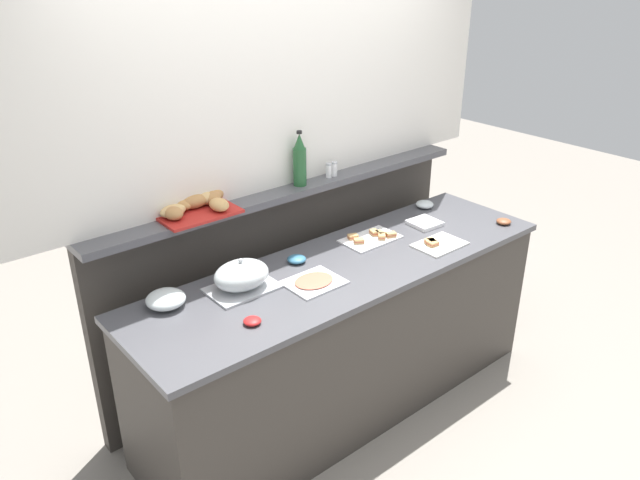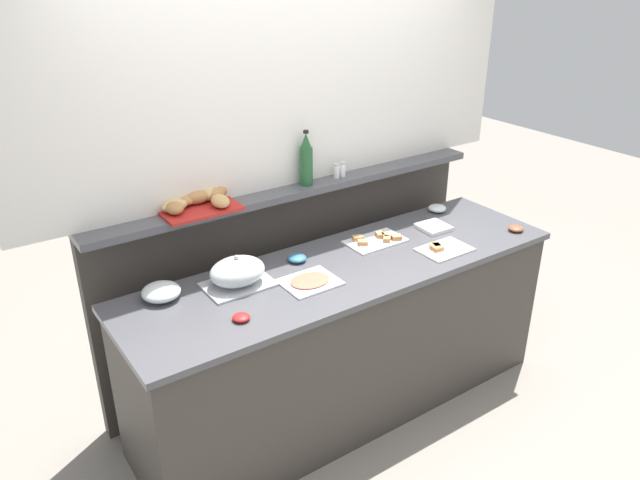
{
  "view_description": "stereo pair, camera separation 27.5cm",
  "coord_description": "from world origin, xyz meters",
  "px_view_note": "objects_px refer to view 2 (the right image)",
  "views": [
    {
      "loc": [
        -2.0,
        -2.16,
        2.46
      ],
      "look_at": [
        -0.1,
        0.1,
        1.07
      ],
      "focal_mm": 34.81,
      "sensor_mm": 36.0,
      "label": 1
    },
    {
      "loc": [
        -1.78,
        -2.33,
        2.46
      ],
      "look_at": [
        -0.1,
        0.1,
        1.07
      ],
      "focal_mm": 34.81,
      "sensor_mm": 36.0,
      "label": 2
    }
  ],
  "objects_px": {
    "napkin_stack": "(434,227)",
    "bread_basket": "(199,200)",
    "cold_cuts_platter": "(310,281)",
    "wine_bottle_green": "(306,161)",
    "sandwich_platter_rear": "(376,240)",
    "serving_cloche": "(238,273)",
    "glass_bowl_medium": "(437,209)",
    "condiment_bowl_cream": "(297,258)",
    "condiment_bowl_dark": "(241,317)",
    "glass_bowl_large": "(161,292)",
    "sandwich_platter_side": "(443,249)",
    "condiment_bowl_teal": "(516,228)",
    "salt_shaker": "(337,171)",
    "pepper_shaker": "(343,169)"
  },
  "relations": [
    {
      "from": "napkin_stack",
      "to": "bread_basket",
      "type": "bearing_deg",
      "value": 162.6
    },
    {
      "from": "cold_cuts_platter",
      "to": "wine_bottle_green",
      "type": "xyz_separation_m",
      "value": [
        0.32,
        0.51,
        0.44
      ]
    },
    {
      "from": "sandwich_platter_rear",
      "to": "serving_cloche",
      "type": "relative_size",
      "value": 1.0
    },
    {
      "from": "serving_cloche",
      "to": "glass_bowl_medium",
      "type": "xyz_separation_m",
      "value": [
        1.5,
        0.13,
        -0.05
      ]
    },
    {
      "from": "glass_bowl_medium",
      "to": "condiment_bowl_cream",
      "type": "height_order",
      "value": "glass_bowl_medium"
    },
    {
      "from": "cold_cuts_platter",
      "to": "condiment_bowl_dark",
      "type": "distance_m",
      "value": 0.46
    },
    {
      "from": "cold_cuts_platter",
      "to": "serving_cloche",
      "type": "distance_m",
      "value": 0.36
    },
    {
      "from": "glass_bowl_large",
      "to": "cold_cuts_platter",
      "type": "bearing_deg",
      "value": -22.42
    },
    {
      "from": "condiment_bowl_dark",
      "to": "condiment_bowl_cream",
      "type": "height_order",
      "value": "condiment_bowl_cream"
    },
    {
      "from": "sandwich_platter_side",
      "to": "cold_cuts_platter",
      "type": "xyz_separation_m",
      "value": [
        -0.82,
        0.11,
        0.0
      ]
    },
    {
      "from": "cold_cuts_platter",
      "to": "condiment_bowl_teal",
      "type": "height_order",
      "value": "condiment_bowl_teal"
    },
    {
      "from": "condiment_bowl_cream",
      "to": "wine_bottle_green",
      "type": "bearing_deg",
      "value": 48.28
    },
    {
      "from": "glass_bowl_medium",
      "to": "wine_bottle_green",
      "type": "distance_m",
      "value": 0.99
    },
    {
      "from": "condiment_bowl_teal",
      "to": "napkin_stack",
      "type": "relative_size",
      "value": 0.52
    },
    {
      "from": "salt_shaker",
      "to": "condiment_bowl_cream",
      "type": "bearing_deg",
      "value": -149.5
    },
    {
      "from": "napkin_stack",
      "to": "pepper_shaker",
      "type": "bearing_deg",
      "value": 137.2
    },
    {
      "from": "condiment_bowl_teal",
      "to": "salt_shaker",
      "type": "height_order",
      "value": "salt_shaker"
    },
    {
      "from": "sandwich_platter_side",
      "to": "condiment_bowl_cream",
      "type": "xyz_separation_m",
      "value": [
        -0.74,
        0.35,
        0.01
      ]
    },
    {
      "from": "serving_cloche",
      "to": "condiment_bowl_dark",
      "type": "bearing_deg",
      "value": -115.37
    },
    {
      "from": "glass_bowl_medium",
      "to": "salt_shaker",
      "type": "xyz_separation_m",
      "value": [
        -0.66,
        0.19,
        0.33
      ]
    },
    {
      "from": "condiment_bowl_cream",
      "to": "salt_shaker",
      "type": "relative_size",
      "value": 1.17
    },
    {
      "from": "glass_bowl_large",
      "to": "condiment_bowl_teal",
      "type": "xyz_separation_m",
      "value": [
        2.04,
        -0.45,
        -0.02
      ]
    },
    {
      "from": "glass_bowl_large",
      "to": "wine_bottle_green",
      "type": "height_order",
      "value": "wine_bottle_green"
    },
    {
      "from": "sandwich_platter_rear",
      "to": "glass_bowl_medium",
      "type": "distance_m",
      "value": 0.62
    },
    {
      "from": "serving_cloche",
      "to": "glass_bowl_large",
      "type": "height_order",
      "value": "serving_cloche"
    },
    {
      "from": "sandwich_platter_side",
      "to": "cold_cuts_platter",
      "type": "bearing_deg",
      "value": 172.25
    },
    {
      "from": "pepper_shaker",
      "to": "serving_cloche",
      "type": "bearing_deg",
      "value": -159.79
    },
    {
      "from": "cold_cuts_platter",
      "to": "pepper_shaker",
      "type": "xyz_separation_m",
      "value": [
        0.57,
        0.51,
        0.34
      ]
    },
    {
      "from": "wine_bottle_green",
      "to": "serving_cloche",
      "type": "bearing_deg",
      "value": -152.21
    },
    {
      "from": "condiment_bowl_teal",
      "to": "serving_cloche",
      "type": "bearing_deg",
      "value": 168.19
    },
    {
      "from": "bread_basket",
      "to": "cold_cuts_platter",
      "type": "bearing_deg",
      "value": -58.84
    },
    {
      "from": "sandwich_platter_side",
      "to": "serving_cloche",
      "type": "xyz_separation_m",
      "value": [
        -1.13,
        0.29,
        0.06
      ]
    },
    {
      "from": "sandwich_platter_side",
      "to": "bread_basket",
      "type": "relative_size",
      "value": 0.68
    },
    {
      "from": "sandwich_platter_rear",
      "to": "wine_bottle_green",
      "type": "height_order",
      "value": "wine_bottle_green"
    },
    {
      "from": "sandwich_platter_side",
      "to": "glass_bowl_medium",
      "type": "relative_size",
      "value": 2.51
    },
    {
      "from": "sandwich_platter_rear",
      "to": "condiment_bowl_dark",
      "type": "xyz_separation_m",
      "value": [
        -1.03,
        -0.3,
        0.0
      ]
    },
    {
      "from": "cold_cuts_platter",
      "to": "salt_shaker",
      "type": "distance_m",
      "value": 0.81
    },
    {
      "from": "cold_cuts_platter",
      "to": "napkin_stack",
      "type": "bearing_deg",
      "value": 7.57
    },
    {
      "from": "bread_basket",
      "to": "condiment_bowl_teal",
      "type": "bearing_deg",
      "value": -22.73
    },
    {
      "from": "serving_cloche",
      "to": "pepper_shaker",
      "type": "bearing_deg",
      "value": 20.21
    },
    {
      "from": "cold_cuts_platter",
      "to": "wine_bottle_green",
      "type": "height_order",
      "value": "wine_bottle_green"
    },
    {
      "from": "serving_cloche",
      "to": "glass_bowl_large",
      "type": "distance_m",
      "value": 0.38
    },
    {
      "from": "glass_bowl_large",
      "to": "salt_shaker",
      "type": "bearing_deg",
      "value": 10.79
    },
    {
      "from": "glass_bowl_medium",
      "to": "pepper_shaker",
      "type": "height_order",
      "value": "pepper_shaker"
    },
    {
      "from": "serving_cloche",
      "to": "salt_shaker",
      "type": "xyz_separation_m",
      "value": [
        0.84,
        0.33,
        0.28
      ]
    },
    {
      "from": "glass_bowl_medium",
      "to": "bread_basket",
      "type": "xyz_separation_m",
      "value": [
        -1.52,
        0.22,
        0.33
      ]
    },
    {
      "from": "condiment_bowl_dark",
      "to": "napkin_stack",
      "type": "bearing_deg",
      "value": 9.51
    },
    {
      "from": "glass_bowl_medium",
      "to": "condiment_bowl_cream",
      "type": "bearing_deg",
      "value": -176.09
    },
    {
      "from": "napkin_stack",
      "to": "salt_shaker",
      "type": "distance_m",
      "value": 0.68
    },
    {
      "from": "glass_bowl_large",
      "to": "condiment_bowl_cream",
      "type": "bearing_deg",
      "value": -2.87
    }
  ]
}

